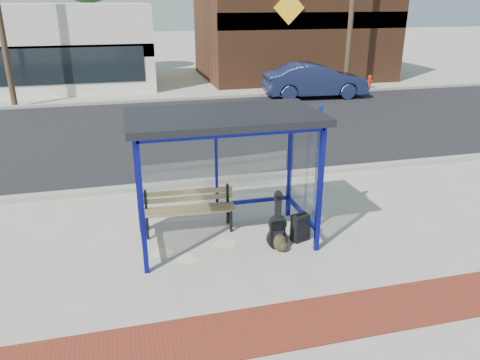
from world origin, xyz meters
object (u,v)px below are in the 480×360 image
object	(u,v)px
guitar_bag	(277,229)
backpack	(281,243)
bench	(188,207)
suitcase	(300,228)
parked_car	(315,81)
fire_hydrant	(370,81)

from	to	relation	value
guitar_bag	backpack	distance (m)	0.26
guitar_bag	bench	bearing A→B (deg)	142.42
suitcase	backpack	size ratio (longest dim) A/B	1.76
suitcase	backpack	distance (m)	0.57
suitcase	backpack	xyz separation A→B (m)	(-0.48, -0.29, -0.11)
bench	parked_car	distance (m)	13.82
guitar_bag	parked_car	world-z (taller)	parked_car
bench	parked_car	bearing A→B (deg)	60.35
guitar_bag	suitcase	distance (m)	0.56
guitar_bag	backpack	size ratio (longest dim) A/B	3.27
suitcase	parked_car	world-z (taller)	parked_car
fire_hydrant	guitar_bag	bearing A→B (deg)	-124.08
guitar_bag	fire_hydrant	bearing A→B (deg)	56.47
suitcase	guitar_bag	bearing A→B (deg)	-179.88
guitar_bag	fire_hydrant	distance (m)	17.17
backpack	guitar_bag	bearing A→B (deg)	81.76
suitcase	fire_hydrant	bearing A→B (deg)	38.18
suitcase	parked_car	bearing A→B (deg)	47.39
suitcase	fire_hydrant	size ratio (longest dim) A/B	0.85
guitar_bag	parked_car	distance (m)	14.11
suitcase	backpack	bearing A→B (deg)	-167.99
guitar_bag	parked_car	xyz separation A→B (m)	(6.04, 12.75, 0.38)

